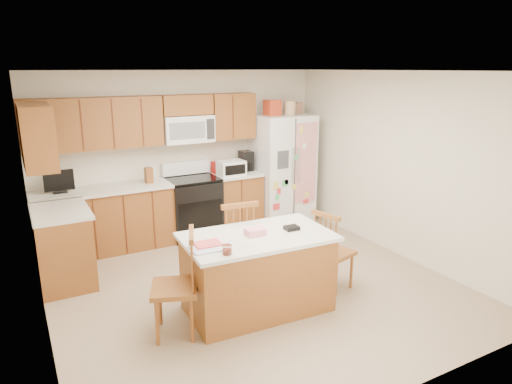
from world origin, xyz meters
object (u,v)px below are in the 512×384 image
island (257,272)px  windsor_chair_right (332,252)px  windsor_chair_left (177,287)px  refrigerator (282,168)px  windsor_chair_back (236,245)px  stove (193,206)px

island → windsor_chair_right: bearing=0.2°
windsor_chair_left → refrigerator: bearing=42.2°
refrigerator → windsor_chair_back: (-1.73, -1.77, -0.42)m
windsor_chair_back → windsor_chair_right: size_ratio=1.11×
stove → windsor_chair_left: (-1.12, -2.50, 0.02)m
refrigerator → island: 3.02m
stove → refrigerator: bearing=-2.3°
windsor_chair_right → refrigerator: bearing=71.7°
refrigerator → windsor_chair_right: size_ratio=2.12×
island → windsor_chair_back: size_ratio=1.49×
stove → windsor_chair_right: size_ratio=1.17×
windsor_chair_left → windsor_chair_back: windsor_chair_back is taller
island → windsor_chair_right: 0.99m
windsor_chair_right → windsor_chair_back: bearing=146.8°
island → windsor_chair_back: windsor_chair_back is taller
windsor_chair_back → refrigerator: bearing=45.6°
windsor_chair_back → island: bearing=-94.6°
island → windsor_chair_left: size_ratio=1.52×
stove → windsor_chair_right: 2.57m
refrigerator → stove: bearing=177.7°
stove → island: (-0.21, -2.45, -0.04)m
stove → windsor_chair_right: (0.78, -2.45, -0.02)m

